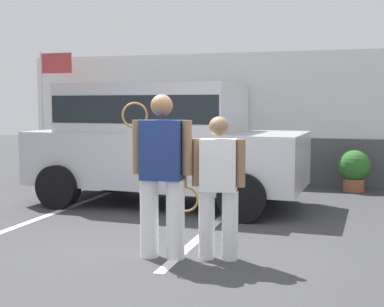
{
  "coord_description": "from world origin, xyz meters",
  "views": [
    {
      "loc": [
        1.91,
        -5.65,
        1.71
      ],
      "look_at": [
        -0.12,
        1.2,
        1.05
      ],
      "focal_mm": 49.97,
      "sensor_mm": 36.0,
      "label": 1
    }
  ],
  "objects_px": {
    "tennis_player_man": "(162,173)",
    "flag_pole": "(49,91)",
    "parked_suv": "(161,137)",
    "potted_plant_by_porch": "(354,168)",
    "tennis_player_woman": "(218,186)"
  },
  "relations": [
    {
      "from": "parked_suv",
      "to": "tennis_player_man",
      "type": "distance_m",
      "value": 3.27
    },
    {
      "from": "parked_suv",
      "to": "tennis_player_man",
      "type": "relative_size",
      "value": 2.57
    },
    {
      "from": "parked_suv",
      "to": "flag_pole",
      "type": "height_order",
      "value": "flag_pole"
    },
    {
      "from": "tennis_player_man",
      "to": "flag_pole",
      "type": "relative_size",
      "value": 0.63
    },
    {
      "from": "tennis_player_man",
      "to": "flag_pole",
      "type": "bearing_deg",
      "value": -53.04
    },
    {
      "from": "parked_suv",
      "to": "tennis_player_man",
      "type": "xyz_separation_m",
      "value": [
        1.11,
        -3.07,
        -0.2
      ]
    },
    {
      "from": "parked_suv",
      "to": "potted_plant_by_porch",
      "type": "bearing_deg",
      "value": 38.59
    },
    {
      "from": "tennis_player_woman",
      "to": "potted_plant_by_porch",
      "type": "xyz_separation_m",
      "value": [
        1.47,
        5.27,
        -0.36
      ]
    },
    {
      "from": "tennis_player_man",
      "to": "flag_pole",
      "type": "distance_m",
      "value": 7.07
    },
    {
      "from": "tennis_player_woman",
      "to": "tennis_player_man",
      "type": "bearing_deg",
      "value": 5.36
    },
    {
      "from": "parked_suv",
      "to": "tennis_player_woman",
      "type": "xyz_separation_m",
      "value": [
        1.72,
        -2.95,
        -0.33
      ]
    },
    {
      "from": "parked_suv",
      "to": "potted_plant_by_porch",
      "type": "relative_size",
      "value": 5.67
    },
    {
      "from": "potted_plant_by_porch",
      "to": "flag_pole",
      "type": "height_order",
      "value": "flag_pole"
    },
    {
      "from": "flag_pole",
      "to": "potted_plant_by_porch",
      "type": "bearing_deg",
      "value": 1.1
    },
    {
      "from": "parked_suv",
      "to": "tennis_player_man",
      "type": "height_order",
      "value": "parked_suv"
    }
  ]
}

